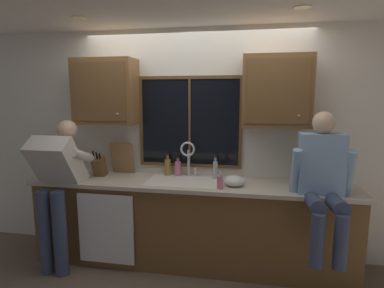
{
  "coord_description": "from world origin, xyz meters",
  "views": [
    {
      "loc": [
        0.59,
        -3.44,
        1.82
      ],
      "look_at": [
        0.02,
        -0.3,
        1.32
      ],
      "focal_mm": 29.17,
      "sensor_mm": 36.0,
      "label": 1
    }
  ],
  "objects_px": {
    "person_standing": "(58,180)",
    "soap_dispenser": "(220,182)",
    "knife_block": "(99,167)",
    "cutting_board": "(123,158)",
    "person_sitting_on_counter": "(323,177)",
    "bottle_tall_clear": "(168,167)",
    "bottle_amber_small": "(178,168)",
    "bottle_green_glass": "(215,170)",
    "mixing_bowl": "(234,181)"
  },
  "relations": [
    {
      "from": "person_sitting_on_counter",
      "to": "knife_block",
      "type": "distance_m",
      "value": 2.33
    },
    {
      "from": "mixing_bowl",
      "to": "soap_dispenser",
      "type": "height_order",
      "value": "soap_dispenser"
    },
    {
      "from": "person_sitting_on_counter",
      "to": "bottle_amber_small",
      "type": "bearing_deg",
      "value": 161.36
    },
    {
      "from": "person_standing",
      "to": "person_sitting_on_counter",
      "type": "height_order",
      "value": "person_sitting_on_counter"
    },
    {
      "from": "knife_block",
      "to": "bottle_tall_clear",
      "type": "height_order",
      "value": "knife_block"
    },
    {
      "from": "person_standing",
      "to": "bottle_green_glass",
      "type": "height_order",
      "value": "person_standing"
    },
    {
      "from": "mixing_bowl",
      "to": "bottle_tall_clear",
      "type": "height_order",
      "value": "bottle_tall_clear"
    },
    {
      "from": "bottle_amber_small",
      "to": "bottle_tall_clear",
      "type": "bearing_deg",
      "value": -178.96
    },
    {
      "from": "bottle_tall_clear",
      "to": "bottle_green_glass",
      "type": "bearing_deg",
      "value": -5.26
    },
    {
      "from": "mixing_bowl",
      "to": "bottle_amber_small",
      "type": "distance_m",
      "value": 0.71
    },
    {
      "from": "bottle_green_glass",
      "to": "bottle_amber_small",
      "type": "relative_size",
      "value": 1.16
    },
    {
      "from": "cutting_board",
      "to": "bottle_green_glass",
      "type": "height_order",
      "value": "cutting_board"
    },
    {
      "from": "cutting_board",
      "to": "mixing_bowl",
      "type": "distance_m",
      "value": 1.34
    },
    {
      "from": "person_standing",
      "to": "cutting_board",
      "type": "xyz_separation_m",
      "value": [
        0.5,
        0.53,
        0.14
      ]
    },
    {
      "from": "soap_dispenser",
      "to": "bottle_amber_small",
      "type": "xyz_separation_m",
      "value": [
        -0.51,
        0.42,
        0.02
      ]
    },
    {
      "from": "bottle_green_glass",
      "to": "knife_block",
      "type": "bearing_deg",
      "value": -174.52
    },
    {
      "from": "bottle_green_glass",
      "to": "bottle_amber_small",
      "type": "bearing_deg",
      "value": 173.0
    },
    {
      "from": "knife_block",
      "to": "bottle_green_glass",
      "type": "xyz_separation_m",
      "value": [
        1.3,
        0.12,
        -0.01
      ]
    },
    {
      "from": "bottle_tall_clear",
      "to": "person_standing",
      "type": "bearing_deg",
      "value": -152.97
    },
    {
      "from": "mixing_bowl",
      "to": "soap_dispenser",
      "type": "relative_size",
      "value": 1.19
    },
    {
      "from": "bottle_green_glass",
      "to": "mixing_bowl",
      "type": "bearing_deg",
      "value": -46.27
    },
    {
      "from": "person_standing",
      "to": "mixing_bowl",
      "type": "height_order",
      "value": "person_standing"
    },
    {
      "from": "person_standing",
      "to": "soap_dispenser",
      "type": "height_order",
      "value": "person_standing"
    },
    {
      "from": "person_standing",
      "to": "bottle_tall_clear",
      "type": "relative_size",
      "value": 6.43
    },
    {
      "from": "knife_block",
      "to": "mixing_bowl",
      "type": "height_order",
      "value": "knife_block"
    },
    {
      "from": "bottle_green_glass",
      "to": "bottle_amber_small",
      "type": "height_order",
      "value": "bottle_green_glass"
    },
    {
      "from": "bottle_green_glass",
      "to": "bottle_tall_clear",
      "type": "distance_m",
      "value": 0.55
    },
    {
      "from": "bottle_green_glass",
      "to": "bottle_tall_clear",
      "type": "height_order",
      "value": "bottle_green_glass"
    },
    {
      "from": "knife_block",
      "to": "cutting_board",
      "type": "height_order",
      "value": "cutting_board"
    },
    {
      "from": "cutting_board",
      "to": "soap_dispenser",
      "type": "height_order",
      "value": "cutting_board"
    },
    {
      "from": "person_sitting_on_counter",
      "to": "cutting_board",
      "type": "bearing_deg",
      "value": 167.07
    },
    {
      "from": "mixing_bowl",
      "to": "soap_dispenser",
      "type": "bearing_deg",
      "value": -133.97
    },
    {
      "from": "soap_dispenser",
      "to": "bottle_green_glass",
      "type": "relative_size",
      "value": 0.74
    },
    {
      "from": "bottle_green_glass",
      "to": "bottle_amber_small",
      "type": "xyz_separation_m",
      "value": [
        -0.43,
        0.05,
        -0.01
      ]
    },
    {
      "from": "person_sitting_on_counter",
      "to": "bottle_green_glass",
      "type": "relative_size",
      "value": 5.07
    },
    {
      "from": "knife_block",
      "to": "bottle_tall_clear",
      "type": "relative_size",
      "value": 1.33
    },
    {
      "from": "bottle_tall_clear",
      "to": "bottle_amber_small",
      "type": "xyz_separation_m",
      "value": [
        0.12,
        0.0,
        -0.01
      ]
    },
    {
      "from": "person_standing",
      "to": "soap_dispenser",
      "type": "relative_size",
      "value": 8.51
    },
    {
      "from": "person_sitting_on_counter",
      "to": "cutting_board",
      "type": "distance_m",
      "value": 2.15
    },
    {
      "from": "person_standing",
      "to": "soap_dispenser",
      "type": "distance_m",
      "value": 1.67
    },
    {
      "from": "cutting_board",
      "to": "bottle_tall_clear",
      "type": "relative_size",
      "value": 1.52
    },
    {
      "from": "bottle_green_glass",
      "to": "bottle_tall_clear",
      "type": "relative_size",
      "value": 1.02
    },
    {
      "from": "knife_block",
      "to": "cutting_board",
      "type": "distance_m",
      "value": 0.28
    },
    {
      "from": "cutting_board",
      "to": "soap_dispenser",
      "type": "bearing_deg",
      "value": -19.39
    },
    {
      "from": "person_sitting_on_counter",
      "to": "bottle_green_glass",
      "type": "distance_m",
      "value": 1.1
    },
    {
      "from": "person_sitting_on_counter",
      "to": "cutting_board",
      "type": "relative_size",
      "value": 3.41
    },
    {
      "from": "person_sitting_on_counter",
      "to": "soap_dispenser",
      "type": "relative_size",
      "value": 6.87
    },
    {
      "from": "mixing_bowl",
      "to": "soap_dispenser",
      "type": "distance_m",
      "value": 0.19
    },
    {
      "from": "person_standing",
      "to": "knife_block",
      "type": "relative_size",
      "value": 4.85
    },
    {
      "from": "cutting_board",
      "to": "mixing_bowl",
      "type": "bearing_deg",
      "value": -11.89
    }
  ]
}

